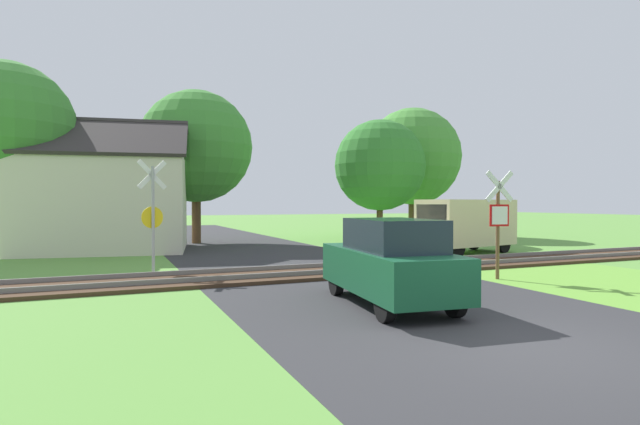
% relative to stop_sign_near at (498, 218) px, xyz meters
% --- Properties ---
extents(ground_plane, '(160.00, 160.00, 0.00)m').
position_rel_stop_sign_near_xyz_m(ground_plane, '(-4.16, -5.19, -1.69)').
color(ground_plane, '#5B933D').
extents(road_asphalt, '(7.35, 80.00, 0.01)m').
position_rel_stop_sign_near_xyz_m(road_asphalt, '(-4.16, -3.19, -1.69)').
color(road_asphalt, '#2D2D30').
rests_on(road_asphalt, ground).
extents(rail_track, '(60.00, 2.60, 0.22)m').
position_rel_stop_sign_near_xyz_m(rail_track, '(-4.16, 2.92, -1.63)').
color(rail_track, '#422D1E').
rests_on(rail_track, ground).
extents(stop_sign_near, '(0.87, 0.18, 3.00)m').
position_rel_stop_sign_near_xyz_m(stop_sign_near, '(0.00, 0.00, 0.00)').
color(stop_sign_near, brown).
rests_on(stop_sign_near, ground).
extents(crossing_sign_far, '(0.85, 0.26, 3.37)m').
position_rel_stop_sign_near_xyz_m(crossing_sign_far, '(-8.67, 4.67, 0.19)').
color(crossing_sign_far, '#9E9EA5').
rests_on(crossing_sign_far, ground).
extents(house, '(7.76, 6.72, 5.81)m').
position_rel_stop_sign_near_xyz_m(house, '(-9.90, 13.10, 0.50)').
color(house, beige).
rests_on(house, ground).
extents(tree_far, '(6.18, 6.18, 8.16)m').
position_rel_stop_sign_near_xyz_m(tree_far, '(8.13, 16.45, 3.37)').
color(tree_far, '#513823').
rests_on(tree_far, ground).
extents(tree_left, '(5.33, 5.33, 7.90)m').
position_rel_stop_sign_near_xyz_m(tree_left, '(-13.68, 13.21, 3.53)').
color(tree_left, '#513823').
rests_on(tree_left, ground).
extents(tree_center, '(5.81, 5.81, 7.94)m').
position_rel_stop_sign_near_xyz_m(tree_center, '(-5.62, 15.76, 3.34)').
color(tree_center, '#513823').
rests_on(tree_center, ground).
extents(tree_right, '(5.07, 5.07, 6.74)m').
position_rel_stop_sign_near_xyz_m(tree_right, '(4.12, 13.63, 2.51)').
color(tree_right, '#513823').
rests_on(tree_right, ground).
extents(mail_truck, '(5.16, 2.72, 2.24)m').
position_rel_stop_sign_near_xyz_m(mail_truck, '(3.77, 6.08, -0.45)').
color(mail_truck, beige).
rests_on(mail_truck, ground).
extents(parked_car, '(2.09, 4.16, 1.78)m').
position_rel_stop_sign_near_xyz_m(parked_car, '(-4.56, -1.85, -0.80)').
color(parked_car, '#144C2D').
rests_on(parked_car, ground).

